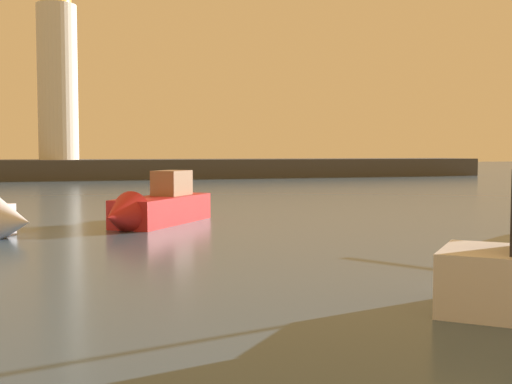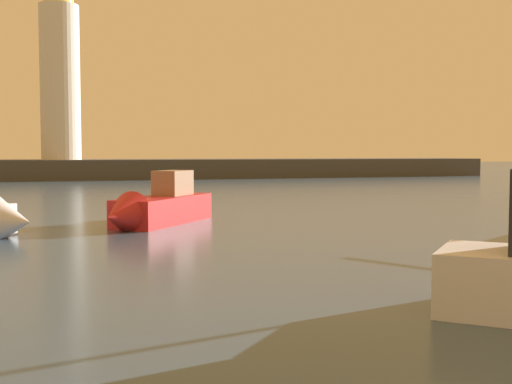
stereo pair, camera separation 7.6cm
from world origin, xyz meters
TOP-DOWN VIEW (x-y plane):
  - ground_plane at (0.00, 31.19)m, footprint 220.00×220.00m
  - breakwater at (0.00, 62.38)m, footprint 76.28×6.95m
  - lighthouse at (-5.58, 62.38)m, footprint 3.65×3.65m
  - motorboat_0 at (-2.30, 21.88)m, footprint 4.87×5.64m

SIDE VIEW (x-z plane):
  - ground_plane at x=0.00m, z-range 0.00..0.00m
  - motorboat_0 at x=-2.30m, z-range -0.45..1.68m
  - breakwater at x=0.00m, z-range 0.00..1.85m
  - lighthouse at x=-5.58m, z-range 1.39..18.96m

